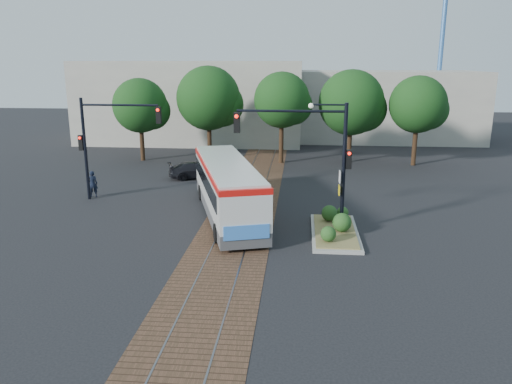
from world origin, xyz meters
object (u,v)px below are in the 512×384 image
(city_bus, at_px, (227,186))
(officer, at_px, (93,184))
(parked_car, at_px, (197,170))
(traffic_island, at_px, (335,227))
(signal_pole_left, at_px, (103,135))
(signal_pole_main, at_px, (318,147))

(city_bus, relative_size, officer, 6.86)
(city_bus, height_order, officer, city_bus)
(parked_car, bearing_deg, traffic_island, -162.14)
(officer, xyz_separation_m, parked_car, (5.28, 5.57, -0.23))
(signal_pole_left, distance_m, officer, 3.27)
(signal_pole_main, xyz_separation_m, officer, (-13.31, 5.29, -3.35))
(signal_pole_main, relative_size, signal_pole_left, 1.00)
(signal_pole_left, bearing_deg, city_bus, -18.40)
(signal_pole_left, xyz_separation_m, parked_car, (4.20, 6.06, -3.28))
(signal_pole_left, bearing_deg, officer, 155.86)
(signal_pole_left, relative_size, parked_car, 1.50)
(city_bus, height_order, parked_car, city_bus)
(officer, distance_m, parked_car, 7.68)
(signal_pole_left, height_order, parked_car, signal_pole_left)
(signal_pole_left, bearing_deg, parked_car, 55.28)
(parked_car, bearing_deg, city_bus, -179.76)
(city_bus, bearing_deg, officer, 143.97)
(city_bus, xyz_separation_m, traffic_island, (5.56, -2.36, -1.30))
(city_bus, xyz_separation_m, signal_pole_main, (4.60, -2.27, 2.52))
(traffic_island, distance_m, officer, 15.26)
(signal_pole_main, bearing_deg, city_bus, 153.77)
(officer, bearing_deg, signal_pole_left, 134.18)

